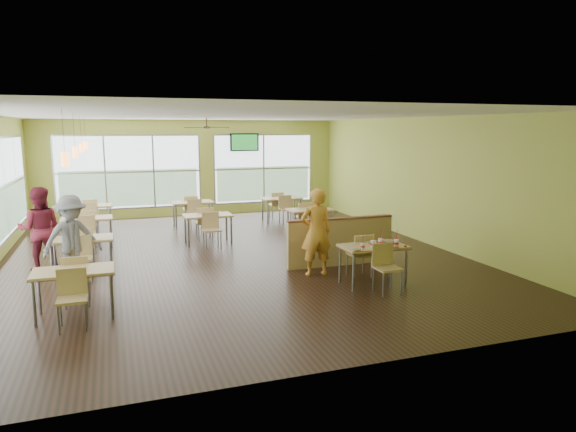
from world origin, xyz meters
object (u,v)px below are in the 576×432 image
object	(u,v)px
half_wall_divider	(340,241)
man_plaid	(316,232)
food_basket	(388,242)
main_table	(373,252)

from	to	relation	value
half_wall_divider	man_plaid	bearing A→B (deg)	-146.13
food_basket	man_plaid	bearing A→B (deg)	141.75
man_plaid	food_basket	world-z (taller)	man_plaid
main_table	man_plaid	bearing A→B (deg)	129.93
half_wall_divider	food_basket	xyz separation A→B (m)	(0.34, -1.40, 0.26)
man_plaid	food_basket	distance (m)	1.43
main_table	half_wall_divider	xyz separation A→B (m)	(0.00, 1.45, -0.11)
main_table	half_wall_divider	size ratio (longest dim) A/B	0.63
food_basket	half_wall_divider	bearing A→B (deg)	103.63
food_basket	main_table	bearing A→B (deg)	-171.99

